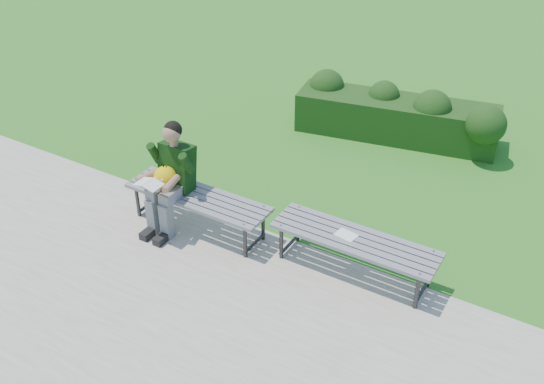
% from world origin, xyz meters
% --- Properties ---
extents(ground, '(80.00, 80.00, 0.00)m').
position_xyz_m(ground, '(0.00, 0.00, 0.00)').
color(ground, '#237919').
rests_on(ground, ground).
extents(walkway, '(30.00, 3.50, 0.02)m').
position_xyz_m(walkway, '(0.00, -1.75, 0.01)').
color(walkway, beige).
rests_on(walkway, ground).
extents(hedge, '(3.18, 1.28, 0.85)m').
position_xyz_m(hedge, '(0.33, 3.11, 0.39)').
color(hedge, '#154015').
rests_on(hedge, ground).
extents(bench_left, '(1.80, 0.50, 0.46)m').
position_xyz_m(bench_left, '(-0.84, -0.35, 0.42)').
color(bench_left, gray).
rests_on(bench_left, walkway).
extents(bench_right, '(1.80, 0.50, 0.46)m').
position_xyz_m(bench_right, '(1.07, -0.16, 0.42)').
color(bench_right, gray).
rests_on(bench_right, walkway).
extents(seated_boy, '(0.56, 0.76, 1.31)m').
position_xyz_m(seated_boy, '(-1.14, -0.45, 0.71)').
color(seated_boy, gray).
rests_on(seated_boy, walkway).
extents(paper_sheet, '(0.24, 0.19, 0.01)m').
position_xyz_m(paper_sheet, '(0.97, -0.16, 0.47)').
color(paper_sheet, white).
rests_on(paper_sheet, bench_right).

